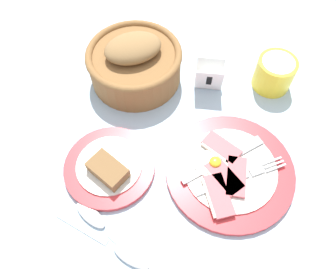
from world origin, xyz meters
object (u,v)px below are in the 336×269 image
object	(u,v)px
bread_basket	(135,62)
teaspoon_by_saucer	(118,249)
number_card	(209,77)
sugar_cup	(274,73)
breakfast_plate	(229,170)
teaspoon_near_cup	(101,225)
bread_plate	(109,167)

from	to	relation	value
bread_basket	teaspoon_by_saucer	xyz separation A→B (m)	(-0.03, -0.39, -0.04)
number_card	teaspoon_by_saucer	distance (m)	0.40
number_card	teaspoon_by_saucer	world-z (taller)	number_card
bread_basket	number_card	bearing A→B (deg)	-13.64
teaspoon_by_saucer	number_card	bearing A→B (deg)	92.58
number_card	teaspoon_by_saucer	size ratio (longest dim) A/B	0.42
sugar_cup	number_card	world-z (taller)	number_card
breakfast_plate	number_card	world-z (taller)	number_card
number_card	teaspoon_near_cup	bearing A→B (deg)	-117.18
breakfast_plate	teaspoon_near_cup	bearing A→B (deg)	-158.77
breakfast_plate	bread_basket	world-z (taller)	bread_basket
breakfast_plate	teaspoon_near_cup	distance (m)	0.26
bread_plate	sugar_cup	bearing A→B (deg)	29.34
breakfast_plate	sugar_cup	xyz separation A→B (m)	(0.13, 0.22, 0.03)
sugar_cup	teaspoon_by_saucer	distance (m)	0.49
bread_basket	teaspoon_by_saucer	size ratio (longest dim) A/B	1.21
number_card	teaspoon_near_cup	distance (m)	0.38
sugar_cup	teaspoon_near_cup	size ratio (longest dim) A/B	0.55
bread_basket	number_card	world-z (taller)	bread_basket
breakfast_plate	bread_plate	bearing A→B (deg)	175.98
number_card	teaspoon_near_cup	world-z (taller)	number_card
number_card	sugar_cup	bearing A→B (deg)	10.74
bread_plate	bread_basket	xyz separation A→B (m)	(0.05, 0.24, 0.04)
bread_plate	teaspoon_near_cup	size ratio (longest dim) A/B	1.16
teaspoon_near_cup	bread_basket	bearing A→B (deg)	-57.09
teaspoon_near_cup	teaspoon_by_saucer	bearing A→B (deg)	169.56
sugar_cup	teaspoon_by_saucer	world-z (taller)	sugar_cup
sugar_cup	teaspoon_near_cup	world-z (taller)	sugar_cup
sugar_cup	bread_basket	xyz separation A→B (m)	(-0.31, 0.03, 0.01)
bread_plate	teaspoon_by_saucer	bearing A→B (deg)	-81.90
breakfast_plate	teaspoon_by_saucer	distance (m)	0.25
teaspoon_near_cup	breakfast_plate	bearing A→B (deg)	-115.92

